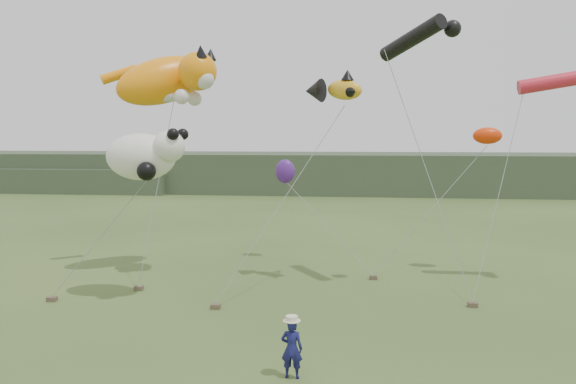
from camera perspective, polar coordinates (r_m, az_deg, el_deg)
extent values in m
plane|color=#385123|center=(16.03, 1.95, -15.89)|extent=(120.00, 120.00, 0.00)
cube|color=#2D3D28|center=(59.99, 5.54, 2.01)|extent=(90.00, 12.00, 4.00)
cube|color=#2D3D28|center=(65.02, -22.01, 1.25)|extent=(25.00, 8.00, 2.50)
imported|color=#15164F|center=(14.20, 0.38, -15.63)|extent=(0.56, 0.38, 1.47)
cube|color=brown|center=(22.54, -14.93, -9.42)|extent=(0.32, 0.25, 0.16)
cube|color=brown|center=(19.74, -7.37, -11.46)|extent=(0.32, 0.25, 0.16)
cube|color=brown|center=(20.79, 18.25, -10.82)|extent=(0.32, 0.25, 0.16)
cube|color=brown|center=(22.11, -22.87, -9.99)|extent=(0.32, 0.25, 0.16)
cube|color=brown|center=(23.64, 8.65, -8.58)|extent=(0.32, 0.25, 0.16)
ellipsoid|color=orange|center=(24.66, -12.54, 11.00)|extent=(4.71, 4.29, 2.98)
sphere|color=orange|center=(23.36, -9.17, 12.01)|extent=(1.55, 1.55, 1.55)
cone|color=black|center=(22.97, -8.87, 13.96)|extent=(0.48, 0.59, 0.58)
cone|color=black|center=(23.75, -7.88, 13.70)|extent=(0.48, 0.56, 0.55)
sphere|color=beige|center=(22.98, -8.50, 11.25)|extent=(0.78, 0.78, 0.78)
ellipsoid|color=beige|center=(24.31, -12.32, 9.45)|extent=(1.52, 0.76, 0.47)
sphere|color=beige|center=(22.92, -10.75, 9.50)|extent=(0.60, 0.60, 0.60)
sphere|color=beige|center=(24.02, -9.48, 9.35)|extent=(0.60, 0.60, 0.60)
cylinder|color=orange|center=(26.15, -16.79, 11.35)|extent=(1.61, 1.18, 0.94)
ellipsoid|color=gold|center=(22.05, 5.77, 10.28)|extent=(1.62, 1.18, 0.91)
cone|color=black|center=(22.41, 2.60, 10.23)|extent=(1.03, 1.14, 0.92)
cone|color=black|center=(22.10, 6.06, 11.74)|extent=(0.51, 0.51, 0.41)
cone|color=black|center=(21.53, 6.58, 10.11)|extent=(0.54, 0.57, 0.41)
cone|color=black|center=(22.55, 6.59, 9.91)|extent=(0.54, 0.57, 0.41)
cylinder|color=black|center=(22.50, 12.46, 14.96)|extent=(2.37, 2.89, 1.37)
sphere|color=black|center=(22.23, 16.38, 15.64)|extent=(0.63, 0.63, 0.63)
cylinder|color=red|center=(24.48, 25.81, 10.12)|extent=(3.06, 0.62, 1.04)
ellipsoid|color=white|center=(20.60, -14.70, 3.49)|extent=(2.52, 1.68, 1.68)
sphere|color=white|center=(19.94, -12.01, 4.55)|extent=(1.12, 1.12, 1.12)
sphere|color=black|center=(19.49, -11.61, 5.77)|extent=(0.41, 0.41, 0.41)
sphere|color=black|center=(20.22, -10.65, 5.78)|extent=(0.41, 0.41, 0.41)
sphere|color=black|center=(19.76, -14.19, 2.06)|extent=(0.65, 0.65, 0.65)
sphere|color=black|center=(21.15, -16.28, 2.49)|extent=(0.65, 0.65, 0.65)
ellipsoid|color=red|center=(25.33, 19.61, 5.41)|extent=(1.22, 0.71, 0.71)
ellipsoid|color=#4B1D7E|center=(26.60, -0.29, 2.10)|extent=(0.93, 0.62, 1.14)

